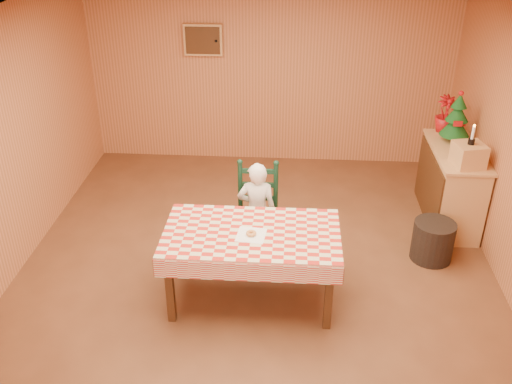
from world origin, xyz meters
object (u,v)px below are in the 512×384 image
at_px(dining_table, 252,240).
at_px(shelf_unit, 450,186).
at_px(crate, 469,155).
at_px(ladder_chair, 257,213).
at_px(seated_child, 257,211).
at_px(christmas_tree, 457,119).
at_px(storage_bin, 433,241).

relative_size(dining_table, shelf_unit, 1.34).
height_order(shelf_unit, crate, crate).
bearing_deg(ladder_chair, dining_table, -90.00).
distance_m(seated_child, christmas_tree, 2.60).
bearing_deg(ladder_chair, shelf_unit, 20.85).
bearing_deg(dining_table, shelf_unit, 36.29).
relative_size(dining_table, christmas_tree, 2.67).
distance_m(crate, christmas_tree, 0.67).
height_order(dining_table, crate, crate).
xyz_separation_m(shelf_unit, christmas_tree, (0.01, 0.25, 0.74)).
xyz_separation_m(shelf_unit, crate, (0.01, -0.40, 0.59)).
xyz_separation_m(crate, christmas_tree, (-0.00, 0.65, 0.16)).
height_order(dining_table, ladder_chair, ladder_chair).
distance_m(dining_table, ladder_chair, 0.81).
relative_size(shelf_unit, crate, 4.13).
bearing_deg(ladder_chair, crate, 11.34).
xyz_separation_m(ladder_chair, storage_bin, (1.90, 0.02, -0.28)).
xyz_separation_m(shelf_unit, storage_bin, (-0.33, -0.83, -0.24)).
bearing_deg(shelf_unit, christmas_tree, 88.02).
bearing_deg(shelf_unit, ladder_chair, -159.15).
xyz_separation_m(dining_table, ladder_chair, (0.00, 0.79, -0.18)).
bearing_deg(shelf_unit, seated_child, -157.88).
xyz_separation_m(seated_child, christmas_tree, (2.24, 1.16, 0.65)).
distance_m(dining_table, storage_bin, 2.11).
xyz_separation_m(dining_table, storage_bin, (1.90, 0.81, -0.47)).
relative_size(ladder_chair, seated_child, 0.96).
distance_m(ladder_chair, christmas_tree, 2.59).
bearing_deg(dining_table, storage_bin, 23.12).
relative_size(ladder_chair, shelf_unit, 0.87).
bearing_deg(storage_bin, crate, 51.36).
bearing_deg(seated_child, shelf_unit, -157.88).
bearing_deg(crate, ladder_chair, -168.66).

